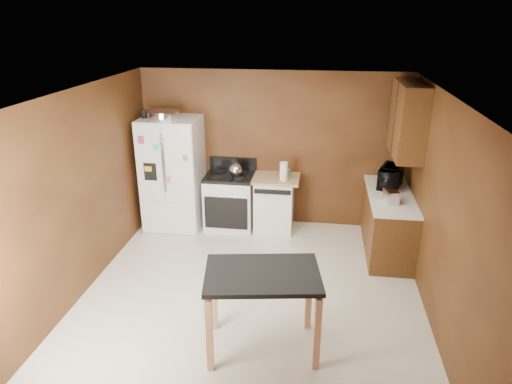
% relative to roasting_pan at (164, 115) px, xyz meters
% --- Properties ---
extents(floor, '(4.50, 4.50, 0.00)m').
position_rel_roasting_pan_xyz_m(floor, '(1.62, -1.84, -1.86)').
color(floor, beige).
rests_on(floor, ground).
extents(ceiling, '(4.50, 4.50, 0.00)m').
position_rel_roasting_pan_xyz_m(ceiling, '(1.62, -1.84, 0.64)').
color(ceiling, white).
rests_on(ceiling, ground).
extents(wall_back, '(4.20, 0.00, 4.20)m').
position_rel_roasting_pan_xyz_m(wall_back, '(1.62, 0.41, -0.61)').
color(wall_back, '#593517').
rests_on(wall_back, ground).
extents(wall_front, '(4.20, 0.00, 4.20)m').
position_rel_roasting_pan_xyz_m(wall_front, '(1.62, -4.09, -0.61)').
color(wall_front, '#593517').
rests_on(wall_front, ground).
extents(wall_left, '(0.00, 4.50, 4.50)m').
position_rel_roasting_pan_xyz_m(wall_left, '(-0.48, -1.84, -0.61)').
color(wall_left, '#593517').
rests_on(wall_left, ground).
extents(wall_right, '(0.00, 4.50, 4.50)m').
position_rel_roasting_pan_xyz_m(wall_right, '(3.72, -1.84, -0.61)').
color(wall_right, '#593517').
rests_on(wall_right, ground).
extents(roasting_pan, '(0.44, 0.44, 0.11)m').
position_rel_roasting_pan_xyz_m(roasting_pan, '(0.00, 0.00, 0.00)').
color(roasting_pan, silver).
rests_on(roasting_pan, refrigerator).
extents(pen_cup, '(0.09, 0.09, 0.13)m').
position_rel_roasting_pan_xyz_m(pen_cup, '(-0.31, -0.04, 0.01)').
color(pen_cup, black).
rests_on(pen_cup, refrigerator).
extents(kettle, '(0.21, 0.21, 0.21)m').
position_rel_roasting_pan_xyz_m(kettle, '(1.09, 0.03, -0.85)').
color(kettle, silver).
rests_on(kettle, gas_range).
extents(paper_towel, '(0.15, 0.15, 0.29)m').
position_rel_roasting_pan_xyz_m(paper_towel, '(1.85, -0.01, -0.82)').
color(paper_towel, white).
rests_on(paper_towel, dishwasher).
extents(green_canister, '(0.12, 0.12, 0.10)m').
position_rel_roasting_pan_xyz_m(green_canister, '(1.89, 0.19, -0.91)').
color(green_canister, '#3EA35E').
rests_on(green_canister, dishwasher).
extents(toaster, '(0.20, 0.27, 0.18)m').
position_rel_roasting_pan_xyz_m(toaster, '(3.36, -0.72, -0.87)').
color(toaster, silver).
rests_on(toaster, right_cabinets).
extents(microwave, '(0.51, 0.61, 0.29)m').
position_rel_roasting_pan_xyz_m(microwave, '(3.43, -0.09, -0.81)').
color(microwave, black).
rests_on(microwave, right_cabinets).
extents(refrigerator, '(0.90, 0.80, 1.80)m').
position_rel_roasting_pan_xyz_m(refrigerator, '(0.07, 0.02, -0.96)').
color(refrigerator, white).
rests_on(refrigerator, ground).
extents(gas_range, '(0.76, 0.68, 1.10)m').
position_rel_roasting_pan_xyz_m(gas_range, '(0.98, 0.08, -1.39)').
color(gas_range, white).
rests_on(gas_range, ground).
extents(dishwasher, '(0.78, 0.63, 0.89)m').
position_rel_roasting_pan_xyz_m(dishwasher, '(1.70, 0.11, -1.40)').
color(dishwasher, white).
rests_on(dishwasher, ground).
extents(right_cabinets, '(0.63, 1.58, 2.45)m').
position_rel_roasting_pan_xyz_m(right_cabinets, '(3.45, -0.36, -0.95)').
color(right_cabinets, brown).
rests_on(right_cabinets, ground).
extents(island, '(1.25, 0.93, 0.91)m').
position_rel_roasting_pan_xyz_m(island, '(1.87, -2.75, -1.10)').
color(island, black).
rests_on(island, ground).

